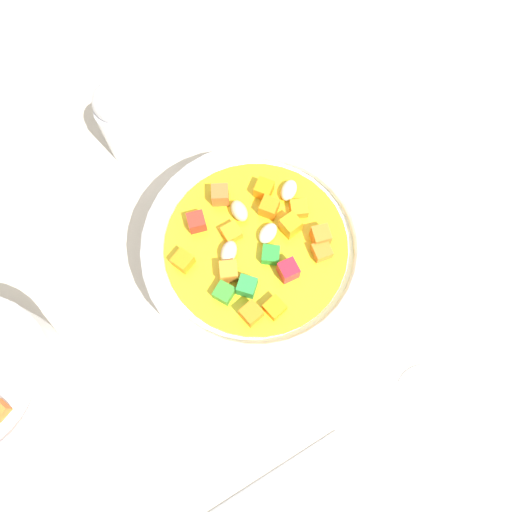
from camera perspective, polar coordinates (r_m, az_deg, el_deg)
name	(u,v)px	position (r cm, az deg, el deg)	size (l,w,h in cm)	color
ground_plane	(256,272)	(43.50, 0.00, -1.73)	(140.00, 140.00, 2.00)	#BAB2A0
soup_bowl_main	(256,255)	(39.46, 0.00, 0.13)	(16.81, 16.81, 6.86)	white
spoon	(342,432)	(40.59, 9.49, -18.60)	(21.62, 11.36, 0.86)	silver
pepper_shaker	(122,122)	(45.06, -14.60, 14.07)	(3.57, 3.57, 8.42)	silver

